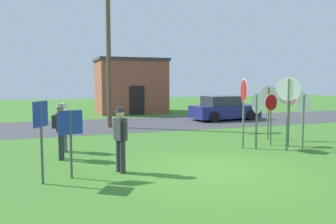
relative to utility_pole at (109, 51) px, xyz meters
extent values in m
plane|color=#3D7528|center=(1.15, -9.53, -3.98)|extent=(80.00, 80.00, 0.00)
cube|color=#424247|center=(1.15, 0.80, -3.97)|extent=(60.00, 6.40, 0.01)
cube|color=brown|center=(3.00, 7.96, -2.00)|extent=(5.01, 3.98, 3.94)
cube|color=#383333|center=(3.00, 7.96, 0.07)|extent=(5.21, 4.18, 0.20)
cube|color=black|center=(3.00, 5.95, -2.93)|extent=(1.10, 0.08, 2.10)
cylinder|color=brown|center=(0.00, 0.00, -0.18)|extent=(0.24, 0.24, 7.59)
cube|color=navy|center=(7.45, 1.03, -3.45)|extent=(4.43, 2.13, 0.76)
cube|color=#2D333D|center=(7.20, 1.01, -2.77)|extent=(2.35, 1.70, 0.60)
cylinder|color=black|center=(8.71, 2.03, -3.66)|extent=(0.66, 0.27, 0.64)
cylinder|color=black|center=(8.85, 0.24, -3.66)|extent=(0.66, 0.27, 0.64)
cylinder|color=black|center=(6.05, 1.82, -3.66)|extent=(0.66, 0.27, 0.64)
cylinder|color=black|center=(6.19, 0.03, -3.66)|extent=(0.66, 0.27, 0.64)
cylinder|color=#51664C|center=(4.93, -6.98, -3.03)|extent=(0.09, 0.14, 1.89)
cylinder|color=white|center=(4.93, -6.98, -2.35)|extent=(0.64, 0.14, 0.64)
cylinder|color=#B70F14|center=(4.93, -6.99, -2.35)|extent=(0.59, 0.14, 0.59)
cylinder|color=#51664C|center=(4.00, -7.43, -3.01)|extent=(0.07, 0.07, 1.94)
cylinder|color=white|center=(4.00, -7.43, -2.34)|extent=(0.05, 0.72, 0.72)
cylinder|color=#B70F14|center=(4.01, -7.43, -2.34)|extent=(0.05, 0.67, 0.67)
cylinder|color=#51664C|center=(4.87, -8.02, -2.72)|extent=(0.10, 0.10, 2.51)
cylinder|color=white|center=(4.87, -8.02, -1.81)|extent=(0.59, 0.62, 0.84)
cylinder|color=#B70F14|center=(4.87, -8.01, -1.81)|extent=(0.55, 0.57, 0.78)
cylinder|color=#51664C|center=(5.60, -7.96, -3.00)|extent=(0.08, 0.08, 1.94)
cylinder|color=white|center=(5.60, -7.96, -2.34)|extent=(0.74, 0.08, 0.74)
cylinder|color=#B70F14|center=(5.60, -7.95, -2.34)|extent=(0.69, 0.07, 0.69)
cylinder|color=#51664C|center=(5.58, -5.94, -2.89)|extent=(0.09, 0.09, 2.16)
cylinder|color=white|center=(5.58, -5.94, -2.17)|extent=(0.82, 0.26, 0.85)
cylinder|color=#B70F14|center=(5.59, -5.93, -2.17)|extent=(0.76, 0.24, 0.79)
cylinder|color=#51664C|center=(5.39, -7.44, -2.79)|extent=(0.09, 0.09, 2.36)
cylinder|color=white|center=(5.39, -7.44, -1.99)|extent=(0.80, 0.42, 0.90)
cylinder|color=#B70F14|center=(5.40, -7.43, -1.99)|extent=(0.75, 0.39, 0.83)
cylinder|color=#51664C|center=(3.60, -7.20, -2.75)|extent=(0.09, 0.09, 2.45)
cylinder|color=white|center=(3.60, -7.20, -1.89)|extent=(0.28, 0.82, 0.86)
cylinder|color=#B70F14|center=(3.59, -7.19, -1.89)|extent=(0.26, 0.76, 0.80)
cylinder|color=#4C5670|center=(-2.52, -5.56, -3.54)|extent=(0.14, 0.14, 0.88)
cylinder|color=#4C5670|center=(-2.51, -5.78, -3.54)|extent=(0.14, 0.14, 0.88)
cube|color=beige|center=(-2.51, -5.67, -2.81)|extent=(0.24, 0.37, 0.58)
cylinder|color=beige|center=(-2.53, -5.43, -2.83)|extent=(0.09, 0.09, 0.52)
cylinder|color=beige|center=(-2.50, -5.91, -2.83)|extent=(0.09, 0.09, 0.52)
sphere|color=beige|center=(-2.51, -5.67, -2.39)|extent=(0.21, 0.21, 0.21)
cylinder|color=#2D2D33|center=(-2.65, -6.72, -3.54)|extent=(0.14, 0.14, 0.88)
cylinder|color=#2D2D33|center=(-2.69, -6.94, -3.54)|extent=(0.14, 0.14, 0.88)
cube|color=#333338|center=(-2.67, -6.83, -2.81)|extent=(0.28, 0.39, 0.58)
cylinder|color=#333338|center=(-2.62, -6.59, -2.83)|extent=(0.09, 0.09, 0.52)
cylinder|color=#333338|center=(-2.71, -7.06, -2.83)|extent=(0.09, 0.09, 0.52)
sphere|color=#9E7051|center=(-2.67, -6.83, -2.39)|extent=(0.21, 0.21, 0.21)
cylinder|color=gray|center=(-2.67, -6.83, -2.33)|extent=(0.32, 0.32, 0.02)
cylinder|color=gray|center=(-2.67, -6.83, -2.28)|extent=(0.19, 0.19, 0.09)
cube|color=#232328|center=(-2.83, -6.80, -2.79)|extent=(0.19, 0.28, 0.40)
cylinder|color=#2D2D33|center=(-1.26, -8.83, -3.54)|extent=(0.14, 0.14, 0.88)
cylinder|color=#2D2D33|center=(-1.19, -9.03, -3.54)|extent=(0.14, 0.14, 0.88)
cube|color=#333338|center=(-1.23, -8.93, -2.81)|extent=(0.32, 0.41, 0.58)
cylinder|color=#333338|center=(-1.31, -8.70, -2.83)|extent=(0.09, 0.09, 0.52)
cylinder|color=#333338|center=(-1.15, -9.16, -2.83)|extent=(0.09, 0.09, 0.52)
sphere|color=beige|center=(-1.23, -8.93, -2.39)|extent=(0.21, 0.21, 0.21)
cylinder|color=#333338|center=(-1.23, -8.93, -2.33)|extent=(0.32, 0.31, 0.02)
cylinder|color=#333338|center=(-1.23, -8.93, -2.28)|extent=(0.19, 0.19, 0.09)
cylinder|color=#4C4C51|center=(-3.17, -9.30, -2.99)|extent=(0.06, 0.06, 1.97)
cube|color=#1E389E|center=(-3.17, -9.30, -2.31)|extent=(0.32, 0.53, 0.60)
cylinder|color=#4C4C51|center=(-2.50, -9.03, -3.12)|extent=(0.06, 0.06, 1.71)
cube|color=#1E389E|center=(-2.50, -9.03, -2.57)|extent=(0.60, 0.11, 0.60)
camera|label=1|loc=(-2.97, -17.61, -1.55)|focal=35.89mm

